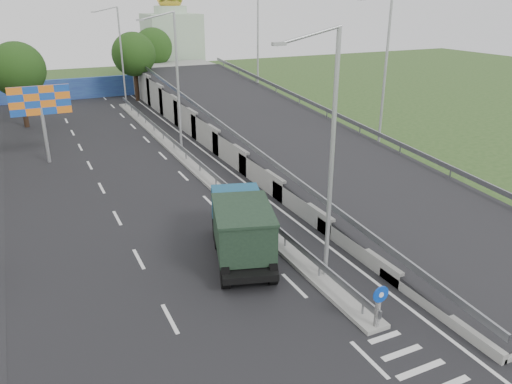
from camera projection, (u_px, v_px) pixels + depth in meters
ground at (418, 368)px, 16.08m from camera, size 160.00×160.00×0.00m
road_surface at (161, 185)px, 31.68m from camera, size 26.00×90.00×0.04m
median at (186, 160)px, 36.21m from camera, size 1.00×44.00×0.20m
overpass_ramp at (278, 127)px, 38.61m from camera, size 10.00×50.00×3.50m
median_guardrail at (186, 151)px, 35.97m from camera, size 0.09×44.00×0.71m
sign_bollard at (378, 306)px, 17.53m from camera, size 0.64×0.23×1.67m
lamp_post_near at (328, 147)px, 19.04m from camera, size 2.74×0.18×10.08m
lamp_post_mid at (175, 77)px, 35.84m from camera, size 2.74×0.18×10.08m
lamp_post_far at (119, 51)px, 52.64m from camera, size 2.74×0.18×10.08m
blue_wall at (77, 89)px, 57.73m from camera, size 30.00×0.50×2.40m
church at (172, 42)px, 68.55m from camera, size 7.00×7.00×13.80m
billboard at (41, 105)px, 34.47m from camera, size 4.00×0.24×5.50m
tree_left_mid at (17, 70)px, 43.79m from camera, size 4.80×4.80×7.60m
tree_median_far at (134, 54)px, 55.31m from camera, size 4.80×4.80×7.60m
tree_ramp_far at (153, 47)px, 62.79m from camera, size 4.80×4.80×7.60m
dump_truck at (241, 226)px, 22.44m from camera, size 4.00×6.68×2.77m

